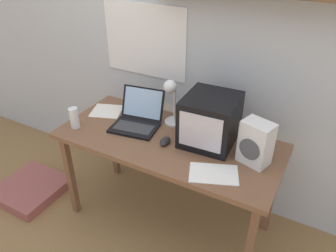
% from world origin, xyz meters
% --- Properties ---
extents(ground_plane, '(12.00, 12.00, 0.00)m').
position_xyz_m(ground_plane, '(0.00, 0.00, 0.00)').
color(ground_plane, olive).
extents(back_wall, '(5.60, 0.24, 2.60)m').
position_xyz_m(back_wall, '(0.01, 0.47, 1.31)').
color(back_wall, silver).
rests_on(back_wall, ground_plane).
extents(corner_desk, '(1.49, 0.66, 0.75)m').
position_xyz_m(corner_desk, '(0.00, 0.00, 0.68)').
color(corner_desk, brown).
rests_on(corner_desk, ground_plane).
extents(crt_monitor, '(0.34, 0.37, 0.31)m').
position_xyz_m(crt_monitor, '(0.24, 0.11, 0.90)').
color(crt_monitor, black).
rests_on(crt_monitor, corner_desk).
extents(laptop, '(0.36, 0.35, 0.23)m').
position_xyz_m(laptop, '(-0.28, 0.07, 0.81)').
color(laptop, black).
rests_on(laptop, corner_desk).
extents(desk_lamp, '(0.14, 0.17, 0.34)m').
position_xyz_m(desk_lamp, '(-0.07, 0.17, 0.96)').
color(desk_lamp, white).
rests_on(desk_lamp, corner_desk).
extents(juice_glass, '(0.06, 0.06, 0.15)m').
position_xyz_m(juice_glass, '(-0.64, -0.18, 0.81)').
color(juice_glass, white).
rests_on(juice_glass, corner_desk).
extents(space_heater, '(0.20, 0.17, 0.27)m').
position_xyz_m(space_heater, '(0.56, 0.03, 0.88)').
color(space_heater, white).
rests_on(space_heater, corner_desk).
extents(computer_mouse, '(0.07, 0.11, 0.03)m').
position_xyz_m(computer_mouse, '(0.01, -0.05, 0.76)').
color(computer_mouse, '#232326').
rests_on(computer_mouse, corner_desk).
extents(loose_paper_near_monitor, '(0.32, 0.27, 0.00)m').
position_xyz_m(loose_paper_near_monitor, '(0.40, -0.19, 0.75)').
color(loose_paper_near_monitor, white).
rests_on(loose_paper_near_monitor, corner_desk).
extents(printed_handout, '(0.28, 0.27, 0.00)m').
position_xyz_m(printed_handout, '(-0.59, 0.11, 0.75)').
color(printed_handout, white).
rests_on(printed_handout, corner_desk).
extents(floor_cushion, '(0.50, 0.50, 0.08)m').
position_xyz_m(floor_cushion, '(-1.17, -0.30, 0.04)').
color(floor_cushion, '#A25650').
rests_on(floor_cushion, ground_plane).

